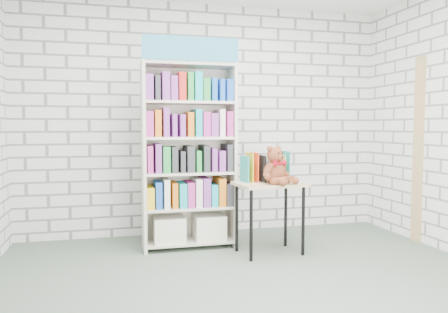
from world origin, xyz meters
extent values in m
plane|color=#4B594B|center=(0.00, 0.00, 0.00)|extent=(4.50, 4.50, 0.00)
cube|color=silver|center=(0.00, 2.00, 1.40)|extent=(4.50, 0.02, 2.80)
cube|color=silver|center=(0.00, -2.00, 1.40)|extent=(4.50, 0.02, 2.80)
cube|color=beige|center=(-0.82, 1.35, 0.99)|extent=(0.03, 0.39, 1.99)
cube|color=beige|center=(0.14, 1.35, 0.99)|extent=(0.03, 0.39, 1.99)
cube|color=beige|center=(-0.34, 1.53, 0.99)|extent=(0.99, 0.02, 1.99)
cube|color=teal|center=(-0.34, 1.17, 2.11)|extent=(0.99, 0.02, 0.24)
cube|color=beige|center=(-0.34, 1.35, 0.07)|extent=(0.93, 0.37, 0.03)
cube|color=beige|center=(-0.34, 1.35, 0.44)|extent=(0.93, 0.37, 0.03)
cube|color=beige|center=(-0.34, 1.35, 0.82)|extent=(0.93, 0.37, 0.03)
cube|color=beige|center=(-0.34, 1.35, 1.19)|extent=(0.93, 0.37, 0.03)
cube|color=beige|center=(-0.34, 1.35, 1.57)|extent=(0.93, 0.37, 0.03)
cube|color=beige|center=(-0.34, 1.35, 1.97)|extent=(0.93, 0.37, 0.03)
cube|color=silver|center=(-0.56, 1.35, 0.21)|extent=(0.33, 0.33, 0.27)
cube|color=silver|center=(-0.12, 1.35, 0.21)|extent=(0.33, 0.33, 0.27)
cube|color=green|center=(-0.34, 1.34, 0.59)|extent=(0.93, 0.33, 0.27)
cube|color=orange|center=(-0.34, 1.34, 0.96)|extent=(0.93, 0.33, 0.27)
cube|color=#BF338C|center=(-0.34, 1.34, 1.34)|extent=(0.93, 0.33, 0.27)
cube|color=#19A5B2|center=(-0.34, 1.34, 1.72)|extent=(0.93, 0.33, 0.27)
cube|color=tan|center=(0.43, 0.92, 0.72)|extent=(0.74, 0.55, 0.03)
cylinder|color=black|center=(0.16, 0.70, 0.35)|extent=(0.03, 0.03, 0.71)
cylinder|color=black|center=(0.12, 1.07, 0.35)|extent=(0.03, 0.03, 0.71)
cylinder|color=black|center=(0.74, 0.76, 0.35)|extent=(0.03, 0.03, 0.71)
cylinder|color=black|center=(0.70, 1.13, 0.35)|extent=(0.03, 0.03, 0.71)
cylinder|color=black|center=(0.17, 0.71, 0.74)|extent=(0.05, 0.05, 0.01)
cylinder|color=black|center=(0.73, 0.77, 0.74)|extent=(0.05, 0.05, 0.01)
cube|color=teal|center=(0.19, 1.00, 0.88)|extent=(0.04, 0.21, 0.29)
cube|color=gold|center=(0.24, 1.01, 0.88)|extent=(0.04, 0.21, 0.29)
cube|color=#E94219|center=(0.30, 1.01, 0.88)|extent=(0.04, 0.21, 0.29)
cube|color=black|center=(0.36, 1.02, 0.88)|extent=(0.04, 0.21, 0.29)
cube|color=white|center=(0.42, 1.03, 0.88)|extent=(0.04, 0.21, 0.29)
cube|color=red|center=(0.48, 1.03, 0.88)|extent=(0.04, 0.21, 0.29)
cube|color=blue|center=(0.53, 1.04, 0.88)|extent=(0.04, 0.21, 0.29)
cube|color=gold|center=(0.59, 1.05, 0.88)|extent=(0.04, 0.21, 0.29)
cube|color=teal|center=(0.65, 1.05, 0.88)|extent=(0.04, 0.21, 0.29)
ellipsoid|color=brown|center=(0.45, 0.83, 0.85)|extent=(0.23, 0.19, 0.23)
sphere|color=brown|center=(0.45, 0.83, 1.03)|extent=(0.16, 0.16, 0.16)
sphere|color=brown|center=(0.39, 0.81, 1.09)|extent=(0.06, 0.06, 0.06)
sphere|color=brown|center=(0.50, 0.87, 1.09)|extent=(0.06, 0.06, 0.06)
sphere|color=brown|center=(0.48, 0.77, 1.01)|extent=(0.07, 0.07, 0.07)
sphere|color=black|center=(0.46, 0.76, 1.05)|extent=(0.02, 0.02, 0.02)
sphere|color=black|center=(0.51, 0.78, 1.05)|extent=(0.02, 0.02, 0.02)
sphere|color=black|center=(0.50, 0.75, 1.01)|extent=(0.02, 0.02, 0.02)
cylinder|color=brown|center=(0.36, 0.76, 0.89)|extent=(0.13, 0.08, 0.16)
cylinder|color=brown|center=(0.56, 0.87, 0.89)|extent=(0.11, 0.13, 0.16)
sphere|color=brown|center=(0.34, 0.73, 0.82)|extent=(0.07, 0.07, 0.07)
sphere|color=brown|center=(0.60, 0.87, 0.82)|extent=(0.07, 0.07, 0.07)
cylinder|color=brown|center=(0.45, 0.70, 0.78)|extent=(0.17, 0.17, 0.09)
cylinder|color=brown|center=(0.56, 0.76, 0.78)|extent=(0.10, 0.18, 0.09)
sphere|color=brown|center=(0.46, 0.62, 0.78)|extent=(0.08, 0.08, 0.08)
sphere|color=brown|center=(0.62, 0.71, 0.78)|extent=(0.08, 0.08, 0.08)
cone|color=#B20B1D|center=(0.45, 0.76, 0.95)|extent=(0.09, 0.08, 0.06)
cone|color=#B20B1D|center=(0.52, 0.79, 0.95)|extent=(0.09, 0.08, 0.06)
sphere|color=#B20B1D|center=(0.48, 0.77, 0.95)|extent=(0.03, 0.03, 0.03)
cube|color=tan|center=(2.23, 0.95, 1.05)|extent=(0.05, 0.12, 2.10)
camera|label=1|loc=(-1.12, -3.29, 1.31)|focal=35.00mm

